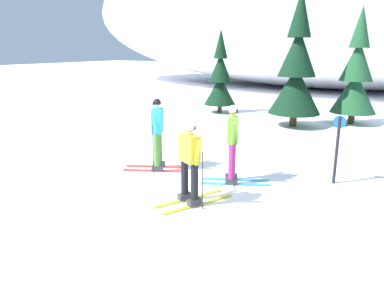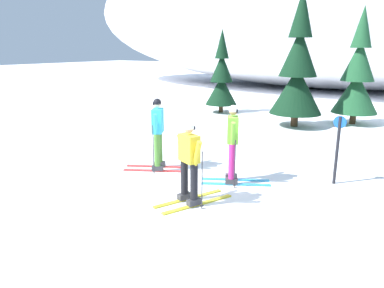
{
  "view_description": "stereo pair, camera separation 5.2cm",
  "coord_description": "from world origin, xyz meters",
  "px_view_note": "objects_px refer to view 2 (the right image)",
  "views": [
    {
      "loc": [
        3.98,
        -6.45,
        3.07
      ],
      "look_at": [
        -0.39,
        0.35,
        0.95
      ],
      "focal_mm": 34.61,
      "sensor_mm": 36.0,
      "label": 1
    },
    {
      "loc": [
        4.03,
        -6.42,
        3.07
      ],
      "look_at": [
        -0.39,
        0.35,
        0.95
      ],
      "focal_mm": 34.61,
      "sensor_mm": 36.0,
      "label": 2
    }
  ],
  "objects_px": {
    "skier_cyan_jacket": "(158,132)",
    "trail_marker_post": "(337,146)",
    "skier_lime_jacket": "(233,143)",
    "pine_tree_center": "(357,76)",
    "pine_tree_far_left": "(221,78)",
    "pine_tree_center_left": "(298,71)",
    "skier_yellow_jacket": "(189,161)"
  },
  "relations": [
    {
      "from": "skier_cyan_jacket",
      "to": "pine_tree_far_left",
      "type": "relative_size",
      "value": 0.47
    },
    {
      "from": "pine_tree_center_left",
      "to": "trail_marker_post",
      "type": "height_order",
      "value": "pine_tree_center_left"
    },
    {
      "from": "skier_lime_jacket",
      "to": "skier_yellow_jacket",
      "type": "relative_size",
      "value": 1.08
    },
    {
      "from": "pine_tree_center_left",
      "to": "skier_lime_jacket",
      "type": "bearing_deg",
      "value": -83.33
    },
    {
      "from": "trail_marker_post",
      "to": "pine_tree_center",
      "type": "bearing_deg",
      "value": 97.38
    },
    {
      "from": "skier_yellow_jacket",
      "to": "trail_marker_post",
      "type": "xyz_separation_m",
      "value": [
        2.2,
        2.77,
        0.01
      ]
    },
    {
      "from": "skier_cyan_jacket",
      "to": "skier_yellow_jacket",
      "type": "bearing_deg",
      "value": -36.12
    },
    {
      "from": "skier_lime_jacket",
      "to": "trail_marker_post",
      "type": "height_order",
      "value": "skier_lime_jacket"
    },
    {
      "from": "skier_cyan_jacket",
      "to": "pine_tree_far_left",
      "type": "bearing_deg",
      "value": 108.36
    },
    {
      "from": "skier_yellow_jacket",
      "to": "pine_tree_center_left",
      "type": "height_order",
      "value": "pine_tree_center_left"
    },
    {
      "from": "skier_lime_jacket",
      "to": "pine_tree_far_left",
      "type": "relative_size",
      "value": 0.47
    },
    {
      "from": "skier_lime_jacket",
      "to": "pine_tree_center_left",
      "type": "distance_m",
      "value": 7.2
    },
    {
      "from": "skier_lime_jacket",
      "to": "trail_marker_post",
      "type": "distance_m",
      "value": 2.37
    },
    {
      "from": "skier_lime_jacket",
      "to": "pine_tree_center",
      "type": "distance_m",
      "value": 8.97
    },
    {
      "from": "skier_cyan_jacket",
      "to": "pine_tree_far_left",
      "type": "xyz_separation_m",
      "value": [
        -2.81,
        8.47,
        0.65
      ]
    },
    {
      "from": "skier_lime_jacket",
      "to": "pine_tree_center",
      "type": "xyz_separation_m",
      "value": [
        1.04,
        8.85,
        0.99
      ]
    },
    {
      "from": "skier_cyan_jacket",
      "to": "pine_tree_center_left",
      "type": "xyz_separation_m",
      "value": [
        1.21,
        7.22,
        1.21
      ]
    },
    {
      "from": "skier_cyan_jacket",
      "to": "pine_tree_far_left",
      "type": "height_order",
      "value": "pine_tree_far_left"
    },
    {
      "from": "pine_tree_center_left",
      "to": "trail_marker_post",
      "type": "distance_m",
      "value": 6.6
    },
    {
      "from": "skier_lime_jacket",
      "to": "pine_tree_center",
      "type": "relative_size",
      "value": 0.39
    },
    {
      "from": "pine_tree_far_left",
      "to": "pine_tree_center_left",
      "type": "bearing_deg",
      "value": -17.34
    },
    {
      "from": "skier_lime_jacket",
      "to": "skier_yellow_jacket",
      "type": "bearing_deg",
      "value": -96.44
    },
    {
      "from": "skier_lime_jacket",
      "to": "trail_marker_post",
      "type": "relative_size",
      "value": 1.14
    },
    {
      "from": "pine_tree_center",
      "to": "skier_lime_jacket",
      "type": "bearing_deg",
      "value": -96.69
    },
    {
      "from": "skier_lime_jacket",
      "to": "pine_tree_center_left",
      "type": "height_order",
      "value": "pine_tree_center_left"
    },
    {
      "from": "skier_lime_jacket",
      "to": "pine_tree_center_left",
      "type": "relative_size",
      "value": 0.35
    },
    {
      "from": "pine_tree_far_left",
      "to": "trail_marker_post",
      "type": "relative_size",
      "value": 2.45
    },
    {
      "from": "skier_cyan_jacket",
      "to": "trail_marker_post",
      "type": "xyz_separation_m",
      "value": [
        4.06,
        1.4,
        -0.08
      ]
    },
    {
      "from": "pine_tree_far_left",
      "to": "skier_lime_jacket",
      "type": "bearing_deg",
      "value": -59.72
    },
    {
      "from": "skier_yellow_jacket",
      "to": "skier_cyan_jacket",
      "type": "height_order",
      "value": "skier_cyan_jacket"
    },
    {
      "from": "skier_cyan_jacket",
      "to": "trail_marker_post",
      "type": "relative_size",
      "value": 1.15
    },
    {
      "from": "skier_yellow_jacket",
      "to": "pine_tree_far_left",
      "type": "bearing_deg",
      "value": 115.44
    }
  ]
}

